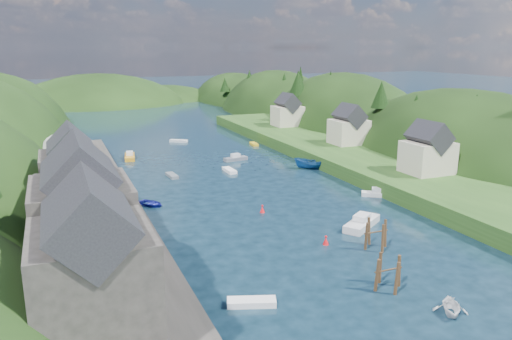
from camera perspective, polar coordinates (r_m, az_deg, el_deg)
name	(u,v)px	position (r m, az deg, el deg)	size (l,w,h in m)	color
ground	(212,165)	(95.92, -5.00, 0.58)	(600.00, 600.00, 0.00)	black
hillside_right	(343,158)	(138.48, 9.89, 1.40)	(36.00, 245.56, 48.00)	black
far_hills	(127,127)	(217.63, -14.51, 4.75)	(103.00, 68.00, 44.00)	black
hill_trees	(195,100)	(107.22, -7.00, 7.95)	(90.07, 152.62, 12.20)	black
quay_left	(96,227)	(62.90, -17.85, -6.26)	(12.00, 110.00, 2.00)	#2D2B28
terrace_left_grass	(32,233)	(62.80, -24.26, -6.63)	(12.00, 110.00, 2.50)	#234719
quayside_buildings	(81,216)	(47.98, -19.35, -4.95)	(8.00, 35.84, 12.90)	#2D2B28
boat_sheds	(68,161)	(79.98, -20.67, 0.94)	(7.00, 21.00, 7.50)	#2D2D30
terrace_right	(353,159)	(97.32, 11.00, 1.30)	(16.00, 120.00, 2.40)	#234719
right_bank_cottages	(344,127)	(104.95, 10.01, 4.82)	(9.00, 59.24, 8.41)	beige
piling_cluster_near	(388,276)	(48.84, 14.85, -11.59)	(2.99, 2.82, 3.75)	#382314
piling_cluster_far	(376,237)	(57.68, 13.53, -7.45)	(3.06, 2.87, 3.81)	#382314
channel_buoy_near	(326,241)	(57.94, 7.99, -7.99)	(0.70, 0.70, 1.10)	red
channel_buoy_far	(262,209)	(68.11, 0.73, -4.49)	(0.70, 0.70, 1.10)	red
moored_boats	(276,207)	(68.48, 2.25, -4.22)	(37.31, 94.97, 2.24)	silver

